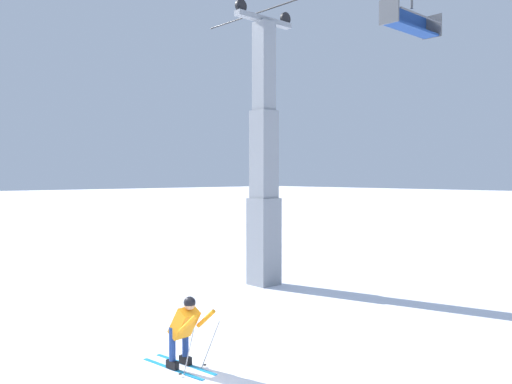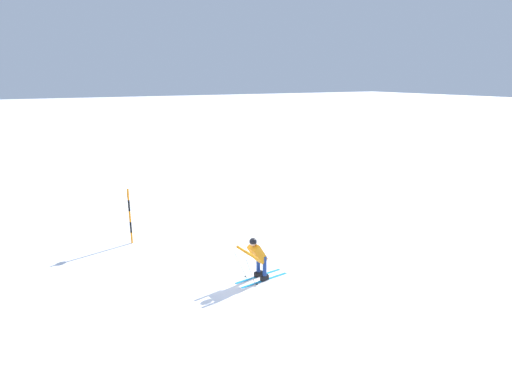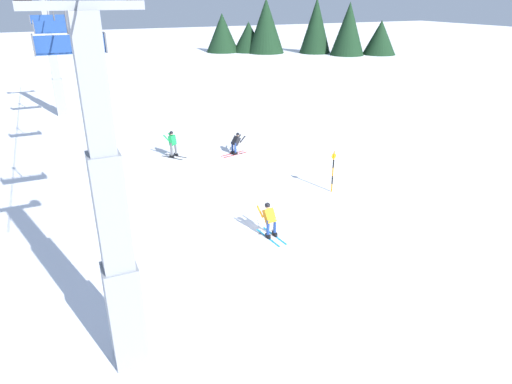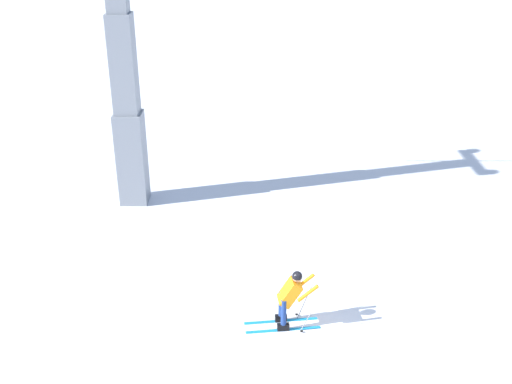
{
  "view_description": "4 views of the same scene",
  "coord_description": "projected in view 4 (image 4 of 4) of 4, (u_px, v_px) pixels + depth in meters",
  "views": [
    {
      "loc": [
        7.83,
        -5.03,
        3.83
      ],
      "look_at": [
        -0.99,
        3.04,
        3.45
      ],
      "focal_mm": 36.88,
      "sensor_mm": 36.0,
      "label": 1
    },
    {
      "loc": [
        5.09,
        11.49,
        6.28
      ],
      "look_at": [
        -0.59,
        1.0,
        2.97
      ],
      "focal_mm": 29.23,
      "sensor_mm": 36.0,
      "label": 2
    },
    {
      "loc": [
        -15.93,
        8.47,
        9.41
      ],
      "look_at": [
        -1.47,
        1.83,
        2.49
      ],
      "focal_mm": 31.89,
      "sensor_mm": 36.0,
      "label": 3
    },
    {
      "loc": [
        -1.49,
        -11.01,
        9.09
      ],
      "look_at": [
        -1.53,
        2.37,
        2.76
      ],
      "focal_mm": 43.59,
      "sensor_mm": 36.0,
      "label": 4
    }
  ],
  "objects": [
    {
      "name": "skier_carving_main",
      "position": [
        292.0,
        295.0,
        14.26
      ],
      "size": [
        1.79,
        0.76,
        1.6
      ],
      "color": "#198CCC",
      "rests_on": "ground_plane"
    },
    {
      "name": "lift_tower_near",
      "position": [
        127.0,
        84.0,
        18.97
      ],
      "size": [
        0.88,
        2.55,
        9.68
      ],
      "color": "gray",
      "rests_on": "ground_plane"
    },
    {
      "name": "ground_plane",
      "position": [
        324.0,
        349.0,
        13.83
      ],
      "size": [
        260.0,
        260.0,
        0.0
      ],
      "primitive_type": "plane",
      "color": "white"
    }
  ]
}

